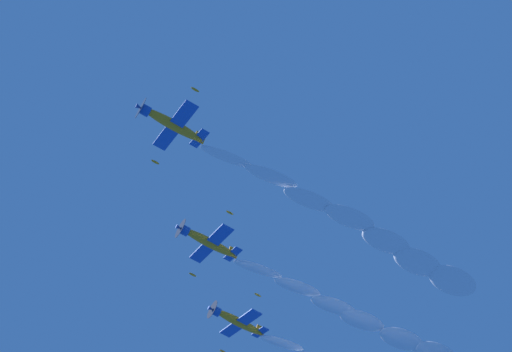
% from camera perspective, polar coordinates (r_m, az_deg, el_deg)
% --- Properties ---
extents(airplane_lead, '(6.42, 6.24, 3.17)m').
position_cam_1_polar(airplane_lead, '(71.08, -6.09, 3.73)').
color(airplane_lead, orange).
extents(airplane_left_wingman, '(6.43, 6.25, 3.04)m').
position_cam_1_polar(airplane_left_wingman, '(78.34, -3.49, -4.69)').
color(airplane_left_wingman, orange).
extents(airplane_right_wingman, '(6.42, 6.23, 3.21)m').
position_cam_1_polar(airplane_right_wingman, '(85.92, -1.38, -10.31)').
color(airplane_right_wingman, orange).
extents(smoke_trail_lead, '(22.85, 23.07, 5.33)m').
position_cam_1_polar(smoke_trail_lead, '(76.76, 9.49, -4.82)').
color(smoke_trail_lead, white).
extents(smoke_trail_left_wingman, '(23.47, 22.90, 5.28)m').
position_cam_1_polar(smoke_trail_left_wingman, '(85.76, 10.69, -11.52)').
color(smoke_trail_left_wingman, white).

